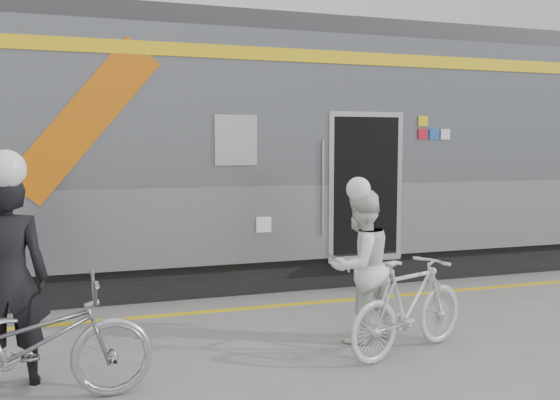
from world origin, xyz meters
name	(u,v)px	position (x,y,z in m)	size (l,w,h in m)	color
ground	(365,357)	(0.00, 0.00, 0.00)	(90.00, 90.00, 0.00)	slate
train	(203,153)	(-0.90, 4.19, 2.05)	(24.00, 3.17, 4.10)	black
safety_strip	(296,304)	(0.00, 2.15, 0.00)	(24.00, 0.12, 0.01)	yellow
man	(7,280)	(-3.38, 0.34, 0.97)	(0.71, 0.47, 1.95)	black
bicycle_left	(27,345)	(-3.18, -0.21, 0.54)	(0.71, 2.04, 1.07)	#9D9FA4
woman	(360,266)	(0.19, 0.52, 0.84)	(0.82, 0.64, 1.68)	white
bicycle_right	(409,306)	(0.49, -0.03, 0.51)	(0.48, 1.69, 1.02)	#BABAB6
helmet_man	(2,152)	(-3.38, 0.34, 2.12)	(0.34, 0.34, 0.34)	white
helmet_woman	(361,179)	(0.19, 0.52, 1.81)	(0.27, 0.27, 0.27)	white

